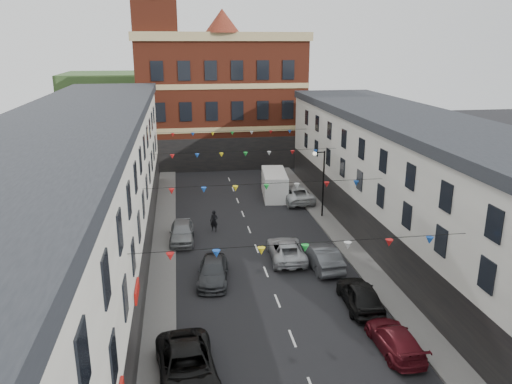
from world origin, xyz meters
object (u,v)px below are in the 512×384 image
white_van (274,184)px  car_left_d (213,271)px  car_right_c (395,339)px  car_right_e (321,256)px  pedestrian (214,221)px  car_right_d (360,295)px  moving_car (286,250)px  car_left_e (182,232)px  street_lamp (321,175)px  car_right_f (295,193)px  car_left_c (187,367)px

white_van → car_left_d: bearing=-106.8°
car_right_c → car_right_e: size_ratio=0.91×
car_left_d → pedestrian: pedestrian is taller
car_right_d → moving_car: car_right_d is taller
car_left_e → car_right_e: bearing=-30.8°
street_lamp → car_right_e: bearing=-105.1°
car_right_e → moving_car: (-2.11, 1.68, -0.10)m
car_left_d → moving_car: 6.02m
car_right_d → moving_car: 7.81m
moving_car → white_van: (2.00, 14.91, 0.57)m
car_left_e → moving_car: car_left_e is taller
pedestrian → car_left_e: bearing=-123.0°
car_right_e → car_right_f: bearing=-100.0°
car_left_e → car_right_e: (9.41, -6.17, 0.03)m
car_right_c → car_right_e: car_right_e is taller
car_right_c → car_right_f: bearing=-92.4°
car_right_d → car_left_e: bearing=-46.5°
moving_car → pedestrian: size_ratio=2.86×
car_right_c → pedestrian: bearing=-67.6°
moving_car → car_right_d: bearing=113.7°
car_left_e → car_right_f: bearing=40.6°
car_left_d → white_van: 19.07m
car_right_d → street_lamp: bearing=-94.4°
car_right_d → pedestrian: size_ratio=2.62×
car_left_d → white_van: (7.40, 17.57, 0.60)m
car_right_f → moving_car: size_ratio=1.12×
car_left_e → moving_car: size_ratio=0.89×
street_lamp → car_right_c: 20.15m
car_right_c → white_van: white_van is taller
car_right_d → car_left_c: bearing=30.3°
car_left_e → car_right_d: 15.52m
white_van → pedestrian: 10.95m
moving_car → car_right_e: bearing=144.1°
car_left_c → car_right_c: car_left_c is taller
car_right_e → pedestrian: size_ratio=2.75×
car_right_c → car_right_f: car_right_f is taller
car_right_d → car_right_e: car_right_e is taller
car_right_d → white_van: (-0.81, 22.19, 0.48)m
car_left_d → car_right_c: bearing=-39.4°
car_right_d → white_van: 22.21m
car_left_c → car_left_e: car_left_c is taller
car_left_c → car_right_e: (9.41, 10.87, 0.02)m
car_right_c → car_left_d: bearing=-47.8°
street_lamp → car_right_c: bearing=-95.0°
car_right_d → pedestrian: bearing=-58.2°
car_right_f → white_van: bearing=-50.1°
street_lamp → white_van: 7.78m
car_left_d → car_right_d: 9.43m
moving_car → car_left_d: bearing=28.8°
street_lamp → car_right_d: 15.84m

